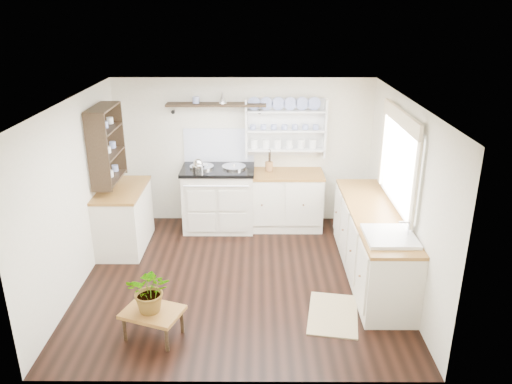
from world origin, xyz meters
TOP-DOWN VIEW (x-y plane):
  - floor at (0.00, 0.00)m, footprint 4.00×3.80m
  - wall_back at (0.00, 1.90)m, footprint 4.00×0.02m
  - wall_right at (2.00, 0.00)m, footprint 0.02×3.80m
  - wall_left at (-2.00, 0.00)m, footprint 0.02×3.80m
  - ceiling at (0.00, 0.00)m, footprint 4.00×3.80m
  - window at (1.95, 0.15)m, footprint 0.08×1.55m
  - aga_cooker at (-0.38, 1.57)m, footprint 1.11×0.77m
  - back_cabinets at (0.60, 1.60)m, footprint 1.27×0.63m
  - right_cabinets at (1.70, 0.10)m, footprint 0.62×2.43m
  - belfast_sink at (1.70, -0.65)m, footprint 0.55×0.60m
  - left_cabinets at (-1.70, 0.90)m, footprint 0.62×1.13m
  - plate_rack at (0.65, 1.86)m, footprint 1.20×0.22m
  - high_shelf at (-0.40, 1.78)m, footprint 1.50×0.29m
  - left_shelving at (-1.84, 0.90)m, footprint 0.28×0.80m
  - kettle at (-0.66, 1.45)m, footprint 0.19×0.19m
  - utensil_crock at (0.40, 1.68)m, footprint 0.12×0.12m
  - center_table at (-0.88, -1.22)m, footprint 0.71×0.61m
  - potted_plant at (-0.88, -1.22)m, footprint 0.47×0.41m
  - floor_rug at (1.09, -0.82)m, footprint 0.68×0.93m

SIDE VIEW (x-z plane):
  - floor at x=0.00m, z-range -0.01..0.01m
  - floor_rug at x=1.09m, z-range 0.00..0.02m
  - center_table at x=-0.88m, z-range 0.12..0.44m
  - right_cabinets at x=1.70m, z-range 0.01..0.91m
  - left_cabinets at x=-1.70m, z-range 0.01..0.91m
  - back_cabinets at x=0.60m, z-range 0.01..0.91m
  - aga_cooker at x=-0.38m, z-range -0.01..1.01m
  - potted_plant at x=-0.88m, z-range 0.33..0.83m
  - belfast_sink at x=1.70m, z-range 0.58..1.03m
  - utensil_crock at x=0.40m, z-range 0.91..1.05m
  - kettle at x=-0.66m, z-range 0.93..1.17m
  - wall_back at x=0.00m, z-range 0.00..2.30m
  - wall_right at x=2.00m, z-range 0.00..2.30m
  - wall_left at x=-2.00m, z-range 0.00..2.30m
  - left_shelving at x=-1.84m, z-range 1.02..2.08m
  - plate_rack at x=0.65m, z-range 1.11..2.01m
  - window at x=1.95m, z-range 0.95..2.17m
  - high_shelf at x=-0.40m, z-range 1.83..1.99m
  - ceiling at x=0.00m, z-range 2.29..2.30m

